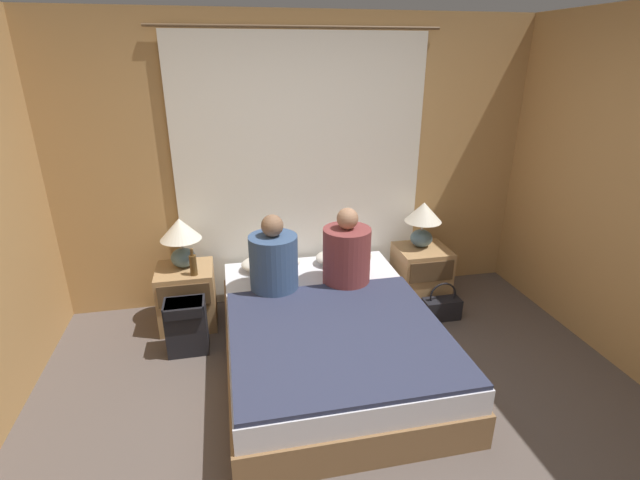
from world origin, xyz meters
The scene contains 16 objects.
ground_plane centered at (0.00, 0.00, 0.00)m, with size 16.00×16.00×0.00m, color #564C47.
wall_back centered at (0.00, 2.05, 1.25)m, with size 4.29×0.06×2.50m.
curtain_panel centered at (0.00, 1.99, 1.18)m, with size 2.36×0.03×2.38m.
bed centered at (0.00, 0.90, 0.20)m, with size 1.49×2.07×0.41m.
nightstand_left centered at (-1.05, 1.66, 0.26)m, with size 0.46×0.44×0.52m.
nightstand_right centered at (1.05, 1.66, 0.26)m, with size 0.46×0.44×0.52m.
lamp_left centered at (-1.05, 1.71, 0.79)m, with size 0.33×0.33×0.42m.
lamp_right centered at (1.05, 1.71, 0.79)m, with size 0.33×0.33×0.42m.
pillow_left centered at (-0.33, 1.72, 0.47)m, with size 0.52×0.34×0.12m.
pillow_right centered at (0.33, 1.72, 0.47)m, with size 0.52×0.34×0.12m.
blanket_on_bed centered at (0.00, 0.60, 0.43)m, with size 1.43×1.40×0.03m.
person_left_in_bed centered at (-0.34, 1.33, 0.67)m, with size 0.38×0.38×0.63m.
person_right_in_bed centered at (0.24, 1.33, 0.67)m, with size 0.38×0.38×0.65m.
beer_bottle_on_left_stand centered at (-0.97, 1.53, 0.61)m, with size 0.06×0.06×0.23m.
backpack_on_floor centered at (-1.04, 1.24, 0.24)m, with size 0.30×0.23×0.43m.
handbag_on_floor centered at (1.10, 1.28, 0.11)m, with size 0.33×0.15×0.35m.
Camera 1 is at (-0.67, -1.96, 2.16)m, focal length 26.00 mm.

